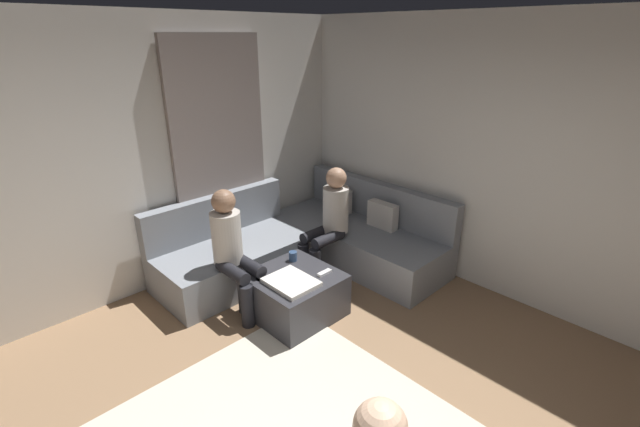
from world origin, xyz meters
The scene contains 10 objects.
wall_back centered at (0.00, 2.94, 1.35)m, with size 6.00×0.12×2.70m, color silver.
wall_left centered at (-2.94, 0.00, 1.35)m, with size 0.12×6.00×2.70m, color silver.
curtain_panel centered at (-2.84, 1.30, 1.25)m, with size 0.06×1.10×2.50m, color gray.
sectional_couch centered at (-2.08, 1.88, 0.28)m, with size 2.10×2.55×0.87m.
ottoman centered at (-1.47, 1.14, 0.21)m, with size 0.76×0.76×0.42m, color #333338.
folded_blanket centered at (-1.37, 1.02, 0.44)m, with size 0.44×0.36×0.04m, color white.
coffee_mug centered at (-1.69, 1.32, 0.47)m, with size 0.08×0.08×0.10m, color #334C72.
game_remote centered at (-1.29, 1.36, 0.43)m, with size 0.05×0.15×0.02m, color white.
person_on_couch_back centered at (-1.80, 1.93, 0.66)m, with size 0.30×0.60×1.20m.
person_on_couch_side centered at (-1.93, 0.80, 0.66)m, with size 0.60×0.30×1.20m.
Camera 1 is at (1.22, -1.15, 2.50)m, focal length 24.58 mm.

